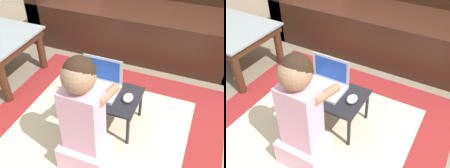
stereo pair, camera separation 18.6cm
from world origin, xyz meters
TOP-DOWN VIEW (x-y plane):
  - ground_plane at (0.00, 0.00)m, footprint 16.00×16.00m
  - area_rug at (-0.08, -0.21)m, footprint 1.75×1.80m
  - couch at (-0.23, 1.24)m, footprint 2.21×0.81m
  - laptop_desk at (-0.08, -0.02)m, footprint 0.52×0.35m
  - laptop at (-0.14, 0.02)m, footprint 0.30×0.21m
  - computer_mouse at (0.10, -0.02)m, footprint 0.07×0.10m
  - person_seated at (-0.05, -0.40)m, footprint 0.30×0.38m

SIDE VIEW (x-z plane):
  - ground_plane at x=0.00m, z-range 0.00..0.00m
  - area_rug at x=-0.08m, z-range 0.00..0.01m
  - laptop_desk at x=-0.08m, z-range 0.11..0.39m
  - computer_mouse at x=0.10m, z-range 0.28..0.32m
  - laptop at x=-0.14m, z-range 0.21..0.43m
  - couch at x=-0.23m, z-range -0.14..0.78m
  - person_seated at x=-0.05m, z-range -0.01..0.81m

